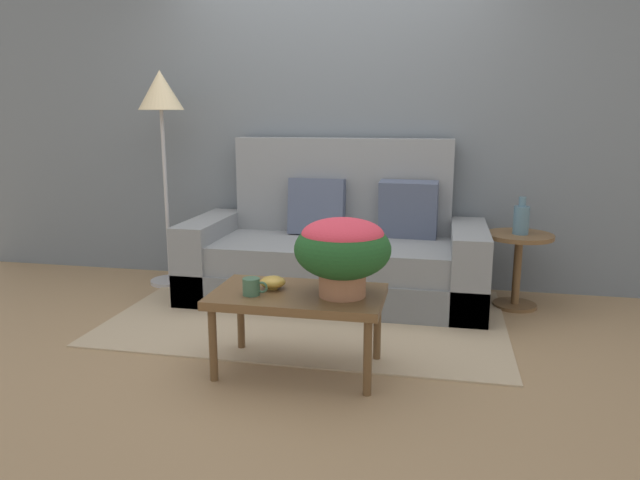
{
  "coord_description": "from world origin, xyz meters",
  "views": [
    {
      "loc": [
        0.85,
        -3.53,
        1.35
      ],
      "look_at": [
        0.12,
        -0.04,
        0.59
      ],
      "focal_mm": 32.98,
      "sensor_mm": 36.0,
      "label": 1
    }
  ],
  "objects": [
    {
      "name": "floor_lamp",
      "position": [
        -1.29,
        0.74,
        1.39
      ],
      "size": [
        0.35,
        0.35,
        1.68
      ],
      "color": "#B2B2B7",
      "rests_on": "ground"
    },
    {
      "name": "wall_back",
      "position": [
        0.0,
        1.14,
        1.34
      ],
      "size": [
        6.4,
        0.12,
        2.68
      ],
      "primitive_type": "cube",
      "color": "slate",
      "rests_on": "ground"
    },
    {
      "name": "potted_plant",
      "position": [
        0.37,
        -0.67,
        0.69
      ],
      "size": [
        0.49,
        0.49,
        0.4
      ],
      "color": "#A36B4C",
      "rests_on": "coffee_table"
    },
    {
      "name": "table_vase",
      "position": [
        1.4,
        0.67,
        0.64
      ],
      "size": [
        0.11,
        0.11,
        0.26
      ],
      "color": "slate",
      "rests_on": "side_table"
    },
    {
      "name": "ground_plane",
      "position": [
        0.0,
        0.0,
        0.0
      ],
      "size": [
        14.0,
        14.0,
        0.0
      ],
      "primitive_type": "plane",
      "color": "#997A56"
    },
    {
      "name": "side_table",
      "position": [
        1.39,
        0.69,
        0.37
      ],
      "size": [
        0.47,
        0.47,
        0.53
      ],
      "color": "brown",
      "rests_on": "ground"
    },
    {
      "name": "couch",
      "position": [
        0.1,
        0.66,
        0.33
      ],
      "size": [
        2.17,
        0.91,
        1.17
      ],
      "color": "slate",
      "rests_on": "ground"
    },
    {
      "name": "coffee_table",
      "position": [
        0.13,
        -0.66,
        0.39
      ],
      "size": [
        0.9,
        0.53,
        0.44
      ],
      "color": "brown",
      "rests_on": "ground"
    },
    {
      "name": "area_rug",
      "position": [
        0.0,
        0.18,
        0.01
      ],
      "size": [
        2.58,
        1.64,
        0.01
      ],
      "primitive_type": "cube",
      "color": "tan",
      "rests_on": "ground"
    },
    {
      "name": "coffee_mug",
      "position": [
        -0.09,
        -0.76,
        0.48
      ],
      "size": [
        0.13,
        0.09,
        0.09
      ],
      "color": "#3D664C",
      "rests_on": "coffee_table"
    },
    {
      "name": "snack_bowl",
      "position": [
        -0.02,
        -0.63,
        0.47
      ],
      "size": [
        0.14,
        0.14,
        0.07
      ],
      "color": "gold",
      "rests_on": "coffee_table"
    }
  ]
}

